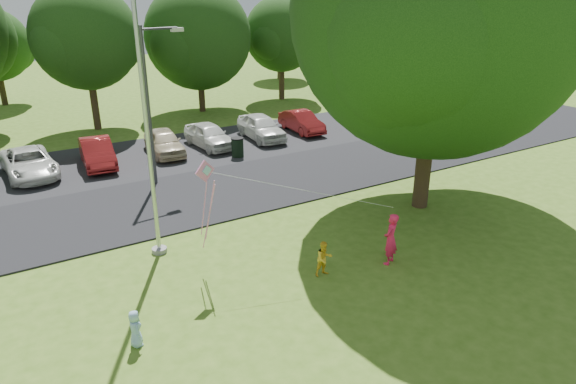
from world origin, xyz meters
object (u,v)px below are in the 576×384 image
big_tree (439,19)px  child_blue (135,329)px  woman (391,239)px  trash_can (237,148)px  street_lamp (153,92)px  child_yellow (324,259)px  kite (209,185)px  flagpole (147,132)px

big_tree → child_blue: size_ratio=13.09×
woman → child_blue: size_ratio=1.75×
trash_can → woman: (-0.75, -12.57, 0.33)m
woman → street_lamp: bearing=-97.7°
child_yellow → woman: bearing=-8.7°
street_lamp → trash_can: street_lamp is taller
child_yellow → trash_can: bearing=79.7°
big_tree → child_blue: bearing=-167.7°
trash_can → child_yellow: size_ratio=0.94×
woman → child_yellow: woman is taller
woman → kite: (-5.07, 2.37, 2.08)m
child_blue → kite: 4.52m
flagpole → woman: flagpole is taller
kite → street_lamp: bearing=68.1°
street_lamp → child_blue: size_ratio=6.98×
trash_can → child_blue: bearing=-125.6°
street_lamp → big_tree: bearing=-51.1°
flagpole → kite: 2.72m
flagpole → trash_can: flagpole is taller
child_blue → child_yellow: bearing=-89.1°
child_yellow → child_blue: 5.93m
flagpole → big_tree: bearing=-9.6°
big_tree → street_lamp: bearing=134.5°
flagpole → street_lamp: (2.24, 6.44, -0.02)m
trash_can → kite: kite is taller
trash_can → child_yellow: 12.45m
child_yellow → big_tree: bearing=23.6°
trash_can → woman: size_ratio=0.62×
street_lamp → big_tree: (8.05, -8.19, 3.13)m
street_lamp → trash_can: (4.63, 1.56, -3.61)m
child_blue → kite: bearing=-56.4°
flagpole → big_tree: 10.89m
trash_can → big_tree: bearing=-70.6°
woman → kite: 5.98m
flagpole → child_blue: flagpole is taller
child_yellow → kite: 4.16m
trash_can → child_yellow: bearing=-103.9°
kite → flagpole: bearing=101.3°
street_lamp → child_yellow: size_ratio=6.06×
flagpole → kite: bearing=-64.7°
big_tree → child_blue: (-12.32, -2.68, -6.78)m
trash_can → big_tree: size_ratio=0.08×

